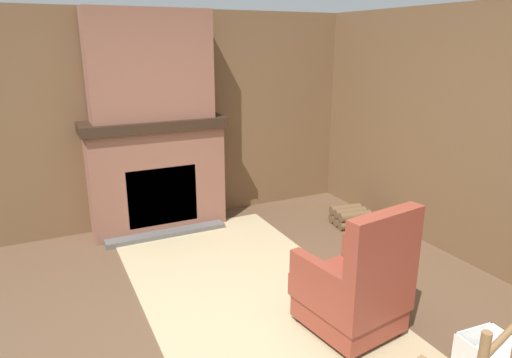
{
  "coord_description": "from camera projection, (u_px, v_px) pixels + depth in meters",
  "views": [
    {
      "loc": [
        2.7,
        -1.17,
        2.12
      ],
      "look_at": [
        -0.93,
        0.59,
        0.9
      ],
      "focal_mm": 32.0,
      "sensor_mm": 36.0,
      "label": 1
    }
  ],
  "objects": [
    {
      "name": "area_rug",
      "position": [
        266.0,
        313.0,
        3.7
      ],
      "size": [
        4.05,
        1.78,
        0.01
      ],
      "color": "tan",
      "rests_on": "ground"
    },
    {
      "name": "storage_case",
      "position": [
        170.0,
        111.0,
        5.14
      ],
      "size": [
        0.16,
        0.27,
        0.15
      ],
      "color": "black",
      "rests_on": "fireplace_hearth"
    },
    {
      "name": "fireplace_hearth",
      "position": [
        157.0,
        176.0,
        5.22
      ],
      "size": [
        0.63,
        1.6,
        1.29
      ],
      "color": "brown",
      "rests_on": "ground"
    },
    {
      "name": "wood_panel_wall_left",
      "position": [
        149.0,
        121.0,
        5.27
      ],
      "size": [
        0.06,
        5.66,
        2.47
      ],
      "color": "brown",
      "rests_on": "ground"
    },
    {
      "name": "ground_plane",
      "position": [
        239.0,
        336.0,
        3.42
      ],
      "size": [
        14.0,
        14.0,
        0.0
      ],
      "primitive_type": "plane",
      "color": "brown"
    },
    {
      "name": "armchair",
      "position": [
        355.0,
        289.0,
        3.36
      ],
      "size": [
        0.77,
        0.72,
        1.05
      ],
      "rotation": [
        0.0,
        0.0,
        3.28
      ],
      "color": "brown",
      "rests_on": "ground"
    },
    {
      "name": "oil_lamp_vase",
      "position": [
        96.0,
        115.0,
        4.81
      ],
      "size": [
        0.11,
        0.11,
        0.23
      ],
      "color": "#47708E",
      "rests_on": "fireplace_hearth"
    },
    {
      "name": "chimney_breast",
      "position": [
        150.0,
        65.0,
        4.88
      ],
      "size": [
        0.37,
        1.32,
        1.16
      ],
      "color": "brown",
      "rests_on": "fireplace_hearth"
    },
    {
      "name": "firewood_stack",
      "position": [
        350.0,
        217.0,
        5.46
      ],
      "size": [
        0.4,
        0.44,
        0.21
      ],
      "rotation": [
        0.0,
        0.0,
        -0.15
      ],
      "color": "brown",
      "rests_on": "ground"
    },
    {
      "name": "wood_panel_wall_back",
      "position": [
        499.0,
        143.0,
        4.1
      ],
      "size": [
        5.66,
        0.09,
        2.47
      ],
      "color": "brown",
      "rests_on": "ground"
    }
  ]
}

